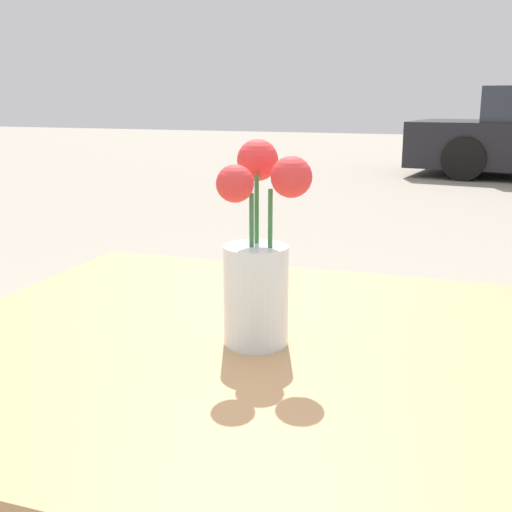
{
  "coord_description": "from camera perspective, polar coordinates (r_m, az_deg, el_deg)",
  "views": [
    {
      "loc": [
        0.43,
        -0.9,
        1.1
      ],
      "look_at": [
        0.08,
        0.0,
        0.86
      ],
      "focal_mm": 45.0,
      "sensor_mm": 36.0,
      "label": 1
    }
  ],
  "objects": [
    {
      "name": "table_front",
      "position": [
        1.11,
        -3.86,
        -11.34
      ],
      "size": [
        1.0,
        1.0,
        0.72
      ],
      "color": "tan",
      "rests_on": "ground_plane"
    },
    {
      "name": "flower_vase",
      "position": [
        1.01,
        0.15,
        -1.47
      ],
      "size": [
        0.14,
        0.15,
        0.32
      ],
      "color": "silver",
      "rests_on": "table_front"
    }
  ]
}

